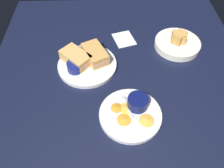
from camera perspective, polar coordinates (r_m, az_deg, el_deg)
ground_plane at (r=98.83cm, az=1.89°, el=3.42°), size 110.00×110.00×3.00cm
plate_sandwich_main at (r=98.38cm, az=-6.19°, el=4.75°), size 25.09×25.09×1.60cm
sandwich_half_near at (r=98.28cm, az=-4.26°, el=7.49°), size 15.01×12.47×4.80cm
sandwich_half_far at (r=97.59cm, az=-9.02°, el=6.53°), size 14.52×14.61×4.80cm
ramekin_dark_sauce at (r=94.65cm, az=-9.21°, el=4.45°), size 6.73×6.73×3.78cm
spoon_by_dark_ramekin at (r=96.12cm, az=-5.91°, el=4.40°), size 3.68×9.93×0.80cm
plate_chips_companion at (r=82.66cm, az=4.60°, el=-7.69°), size 22.49×22.49×1.60cm
ramekin_light_gravy at (r=82.24cm, az=6.49°, el=-4.47°), size 7.56×7.56×4.31cm
spoon_by_gravy_ramekin at (r=84.08cm, az=3.43°, el=-4.64°), size 9.86×4.29×0.80cm
plantain_chip_scatter at (r=81.54cm, az=4.45°, el=-7.47°), size 12.59×16.72×0.60cm
bread_basket_rear at (r=110.39cm, az=16.05°, el=9.82°), size 20.67×20.67×7.92cm
paper_napkin_folded at (r=111.65cm, az=3.01°, el=11.18°), size 13.11×11.76×0.40cm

